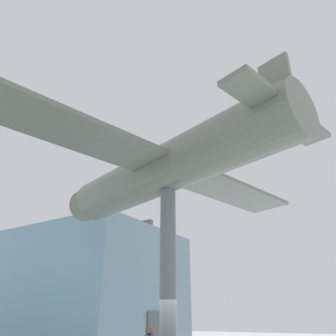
# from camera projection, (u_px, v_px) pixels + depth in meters

# --- Properties ---
(glass_pavilion_right) EXTENTS (11.32, 14.95, 9.13)m
(glass_pavilion_right) POSITION_uv_depth(u_px,v_px,m) (82.00, 287.00, 27.83)
(glass_pavilion_right) COLOR #7593A3
(glass_pavilion_right) RESTS_ON ground_plane
(support_pylon_central) EXTENTS (0.63, 0.63, 6.76)m
(support_pylon_central) POSITION_uv_depth(u_px,v_px,m) (168.00, 275.00, 12.34)
(support_pylon_central) COLOR slate
(support_pylon_central) RESTS_ON ground_plane
(suspended_airplane) EXTENTS (16.50, 13.81, 3.40)m
(suspended_airplane) POSITION_uv_depth(u_px,v_px,m) (164.00, 170.00, 14.37)
(suspended_airplane) COLOR slate
(suspended_airplane) RESTS_ON support_pylon_central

